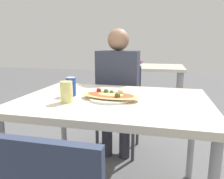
{
  "coord_description": "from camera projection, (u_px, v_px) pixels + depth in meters",
  "views": [
    {
      "loc": [
        0.31,
        -1.31,
        1.07
      ],
      "look_at": [
        -0.01,
        -0.01,
        0.78
      ],
      "focal_mm": 35.0,
      "sensor_mm": 36.0,
      "label": 1
    }
  ],
  "objects": [
    {
      "name": "chair_far_seated",
      "position": [
        120.0,
        103.0,
        2.18
      ],
      "size": [
        0.4,
        0.4,
        0.84
      ],
      "rotation": [
        0.0,
        0.0,
        3.14
      ],
      "color": "#2D3851",
      "rests_on": "ground_plane"
    },
    {
      "name": "dining_table",
      "position": [
        113.0,
        109.0,
        1.41
      ],
      "size": [
        1.2,
        0.86,
        0.72
      ],
      "color": "beige",
      "rests_on": "ground_plane"
    },
    {
      "name": "pizza_main",
      "position": [
        111.0,
        96.0,
        1.37
      ],
      "size": [
        0.4,
        0.27,
        0.06
      ],
      "color": "white",
      "rests_on": "dining_table"
    },
    {
      "name": "soda_can",
      "position": [
        71.0,
        87.0,
        1.45
      ],
      "size": [
        0.07,
        0.07,
        0.12
      ],
      "color": "#1E47B2",
      "rests_on": "dining_table"
    },
    {
      "name": "drink_glass",
      "position": [
        66.0,
        92.0,
        1.29
      ],
      "size": [
        0.07,
        0.07,
        0.13
      ],
      "color": "#E0DB7F",
      "rests_on": "dining_table"
    },
    {
      "name": "background_table",
      "position": [
        144.0,
        69.0,
        3.39
      ],
      "size": [
        1.1,
        0.8,
        0.84
      ],
      "color": "beige",
      "rests_on": "ground_plane"
    },
    {
      "name": "person_seated",
      "position": [
        118.0,
        83.0,
        2.04
      ],
      "size": [
        0.38,
        0.26,
        1.19
      ],
      "rotation": [
        0.0,
        0.0,
        3.14
      ],
      "color": "#2D2D38",
      "rests_on": "ground_plane"
    }
  ]
}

